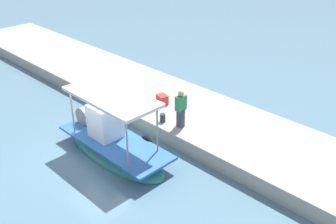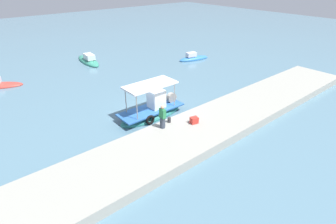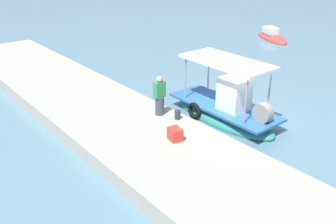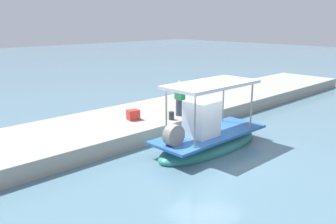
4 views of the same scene
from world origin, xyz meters
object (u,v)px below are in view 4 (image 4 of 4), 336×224
(cargo_crate, at_px, (133,115))
(mooring_bollard, at_px, (171,116))
(fisherman_near_bollard, at_px, (180,100))
(main_fishing_boat, at_px, (208,137))

(cargo_crate, bearing_deg, mooring_bollard, 135.93)
(fisherman_near_bollard, xyz_separation_m, cargo_crate, (2.03, -0.92, -0.52))
(fisherman_near_bollard, bearing_deg, mooring_bollard, 18.45)
(mooring_bollard, relative_size, cargo_crate, 0.71)
(fisherman_near_bollard, height_order, cargo_crate, fisherman_near_bollard)
(main_fishing_boat, height_order, mooring_bollard, main_fishing_boat)
(cargo_crate, bearing_deg, main_fishing_boat, 103.83)
(mooring_bollard, bearing_deg, cargo_crate, -44.07)
(fisherman_near_bollard, distance_m, cargo_crate, 2.29)
(main_fishing_boat, distance_m, mooring_bollard, 2.47)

